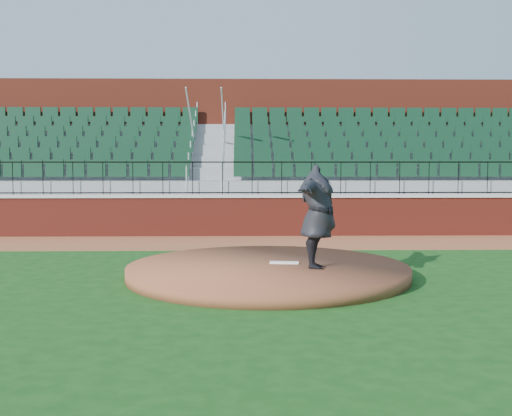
{
  "coord_description": "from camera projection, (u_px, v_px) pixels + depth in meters",
  "views": [
    {
      "loc": [
        -0.32,
        -12.8,
        2.42
      ],
      "look_at": [
        0.0,
        1.5,
        1.3
      ],
      "focal_mm": 44.77,
      "sensor_mm": 36.0,
      "label": 1
    }
  ],
  "objects": [
    {
      "name": "seating_stands",
      "position": [
        251.0,
        162.0,
        22.47
      ],
      "size": [
        34.0,
        5.1,
        4.6
      ],
      "primitive_type": null,
      "color": "gray",
      "rests_on": "ground"
    },
    {
      "name": "pitcher",
      "position": [
        318.0,
        217.0,
        12.52
      ],
      "size": [
        1.32,
        2.6,
        2.04
      ],
      "primitive_type": "imported",
      "rotation": [
        0.0,
        0.0,
        1.3
      ],
      "color": "black",
      "rests_on": "pitchers_mound"
    },
    {
      "name": "warning_track",
      "position": [
        253.0,
        242.0,
        18.34
      ],
      "size": [
        34.0,
        3.2,
        0.01
      ],
      "primitive_type": "cube",
      "color": "brown",
      "rests_on": "ground"
    },
    {
      "name": "concourse_wall",
      "position": [
        250.0,
        150.0,
        25.22
      ],
      "size": [
        34.0,
        0.5,
        5.5
      ],
      "primitive_type": "cube",
      "color": "maroon",
      "rests_on": "ground"
    },
    {
      "name": "pitching_rubber",
      "position": [
        284.0,
        263.0,
        13.15
      ],
      "size": [
        0.61,
        0.22,
        0.04
      ],
      "primitive_type": "cube",
      "rotation": [
        0.0,
        0.0,
        -0.12
      ],
      "color": "white",
      "rests_on": "pitchers_mound"
    },
    {
      "name": "field_wall",
      "position": [
        252.0,
        217.0,
        19.89
      ],
      "size": [
        34.0,
        0.35,
        1.2
      ],
      "primitive_type": "cube",
      "color": "maroon",
      "rests_on": "ground"
    },
    {
      "name": "pitchers_mound",
      "position": [
        268.0,
        271.0,
        12.98
      ],
      "size": [
        5.72,
        5.72,
        0.25
      ],
      "primitive_type": "cylinder",
      "color": "brown",
      "rests_on": "ground"
    },
    {
      "name": "wall_cap",
      "position": [
        252.0,
        196.0,
        19.83
      ],
      "size": [
        34.0,
        0.45,
        0.1
      ],
      "primitive_type": "cube",
      "color": "#B7B7B7",
      "rests_on": "field_wall"
    },
    {
      "name": "ground",
      "position": [
        258.0,
        277.0,
        12.95
      ],
      "size": [
        90.0,
        90.0,
        0.0
      ],
      "primitive_type": "plane",
      "color": "#134112",
      "rests_on": "ground"
    },
    {
      "name": "wall_railing",
      "position": [
        252.0,
        178.0,
        19.79
      ],
      "size": [
        34.0,
        0.05,
        1.0
      ],
      "primitive_type": null,
      "color": "black",
      "rests_on": "wall_cap"
    }
  ]
}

